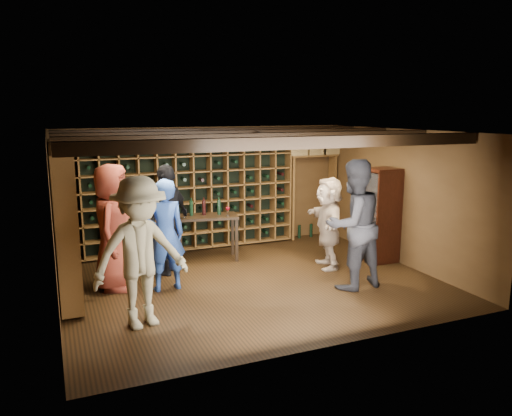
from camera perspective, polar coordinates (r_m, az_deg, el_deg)
name	(u,v)px	position (r m, az deg, el deg)	size (l,w,h in m)	color
ground	(252,282)	(8.43, -0.51, -8.50)	(6.00, 6.00, 0.00)	black
room_shell	(250,137)	(8.00, -0.68, 8.17)	(6.00, 6.00, 6.00)	brown
wine_rack_back	(184,195)	(10.14, -8.24, 1.46)	(4.65, 0.30, 2.20)	brown
wine_rack_left	(64,220)	(8.36, -21.07, -1.24)	(0.30, 2.65, 2.20)	brown
crate_shelf	(313,168)	(11.15, 6.50, 4.55)	(1.20, 0.32, 2.07)	brown
display_cabinet	(381,217)	(9.67, 14.10, -1.01)	(0.55, 0.50, 1.75)	black
man_blue_shirt	(165,235)	(7.99, -10.39, -3.07)	(0.65, 0.43, 1.79)	navy
man_grey_suit	(353,225)	(8.08, 11.05, -1.88)	(1.01, 0.79, 2.09)	black
guest_red_floral	(113,227)	(8.21, -16.04, -2.14)	(0.99, 0.64, 2.02)	maroon
guest_woman_black	(169,220)	(8.80, -9.96, -1.31)	(1.13, 0.47, 1.93)	black
guest_khaki	(140,253)	(6.69, -13.08, -5.03)	(1.30, 0.75, 2.01)	#7F7657
guest_beige	(328,223)	(9.13, 8.28, -1.66)	(1.54, 0.49, 1.66)	tan
tasting_table	(207,221)	(9.53, -5.64, -1.45)	(1.24, 0.78, 1.15)	black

